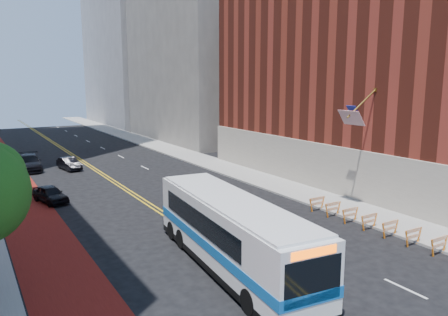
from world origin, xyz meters
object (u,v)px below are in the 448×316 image
Objects in this scene: car_a at (50,194)px; car_b at (69,164)px; car_c at (29,163)px; transit_bus at (230,232)px.

car_a is 12.76m from car_b.
transit_bus is at bearing -75.25° from car_c.
car_b is 0.70× the size of car_c.
transit_bus is 3.49× the size of car_a.
transit_bus is 31.35m from car_c.
car_b is at bearing -20.42° from car_c.
car_a is at bearing 113.25° from transit_bus.
car_c is at bearing 73.56° from car_a.
car_b is 3.97m from car_c.
car_a is 0.97× the size of car_b.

